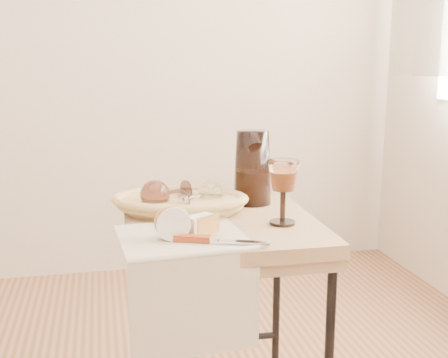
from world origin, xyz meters
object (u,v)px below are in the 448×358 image
object	(u,v)px
goblet_lying_a	(169,193)
table_knife	(217,240)
bread_basket	(180,204)
pitcher	(252,167)
wine_goblet	(283,192)
side_table	(222,333)
tea_towel	(182,237)
goblet_lying_b	(199,196)
apple_half	(172,222)

from	to	relation	value
goblet_lying_a	table_knife	xyz separation A→B (m)	(0.07, -0.33, -0.04)
bread_basket	pitcher	xyz separation A→B (m)	(0.23, 0.05, 0.09)
bread_basket	wine_goblet	size ratio (longest dim) A/B	1.97
side_table	table_knife	xyz separation A→B (m)	(-0.05, -0.20, 0.34)
tea_towel	bread_basket	distance (m)	0.24
side_table	tea_towel	xyz separation A→B (m)	(-0.13, -0.12, 0.33)
goblet_lying_a	pitcher	bearing A→B (deg)	162.43
tea_towel	pitcher	world-z (taller)	pitcher
side_table	goblet_lying_b	size ratio (longest dim) A/B	5.59
goblet_lying_a	table_knife	bearing A→B (deg)	76.83
goblet_lying_a	wine_goblet	xyz separation A→B (m)	(0.28, -0.20, 0.03)
goblet_lying_a	apple_half	size ratio (longest dim) A/B	1.55
bread_basket	pitcher	world-z (taller)	pitcher
side_table	wine_goblet	xyz separation A→B (m)	(0.15, -0.06, 0.41)
bread_basket	goblet_lying_b	xyz separation A→B (m)	(0.05, -0.02, 0.03)
tea_towel	goblet_lying_b	world-z (taller)	goblet_lying_b
bread_basket	apple_half	bearing A→B (deg)	-87.33
tea_towel	goblet_lying_b	distance (m)	0.24
pitcher	wine_goblet	world-z (taller)	pitcher
wine_goblet	apple_half	distance (m)	0.31
side_table	pitcher	distance (m)	0.49
bread_basket	goblet_lying_a	xyz separation A→B (m)	(-0.03, 0.02, 0.03)
tea_towel	bread_basket	world-z (taller)	bread_basket
side_table	goblet_lying_b	distance (m)	0.39
side_table	bread_basket	world-z (taller)	bread_basket
wine_goblet	side_table	bearing A→B (deg)	157.48
side_table	bread_basket	bearing A→B (deg)	129.08
tea_towel	wine_goblet	bearing A→B (deg)	8.29
bread_basket	goblet_lying_b	size ratio (longest dim) A/B	2.94
apple_half	side_table	bearing A→B (deg)	40.75
side_table	apple_half	distance (m)	0.42
tea_towel	apple_half	distance (m)	0.05
goblet_lying_a	pitcher	world-z (taller)	pitcher
table_knife	bread_basket	bearing A→B (deg)	118.74
goblet_lying_a	wine_goblet	distance (m)	0.34
tea_towel	table_knife	world-z (taller)	table_knife
side_table	goblet_lying_b	bearing A→B (deg)	114.97
bread_basket	goblet_lying_b	world-z (taller)	goblet_lying_b
table_knife	apple_half	bearing A→B (deg)	170.52
pitcher	tea_towel	bearing A→B (deg)	-147.12
bread_basket	table_knife	distance (m)	0.32
table_knife	pitcher	bearing A→B (deg)	84.38
bread_basket	wine_goblet	world-z (taller)	wine_goblet
side_table	goblet_lying_a	bearing A→B (deg)	133.43
goblet_lying_a	pitcher	distance (m)	0.27
wine_goblet	tea_towel	bearing A→B (deg)	-167.52
bread_basket	table_knife	xyz separation A→B (m)	(0.04, -0.31, -0.01)
tea_towel	wine_goblet	xyz separation A→B (m)	(0.28, 0.06, 0.08)
pitcher	apple_half	world-z (taller)	pitcher
table_knife	goblet_lying_b	bearing A→B (deg)	109.43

